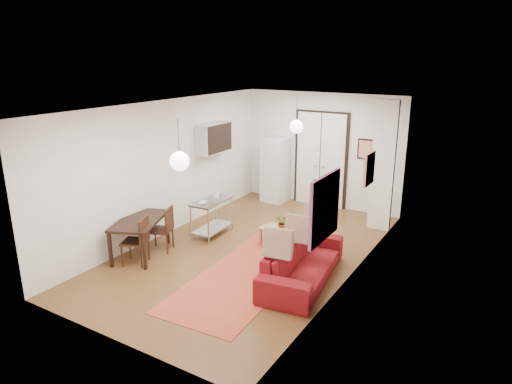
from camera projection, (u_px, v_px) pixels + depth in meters
The scene contains 27 objects.
floor at pixel (250, 251), 9.19m from camera, with size 7.00×7.00×0.00m, color brown.
ceiling at pixel (249, 106), 8.34m from camera, with size 4.20×7.00×0.02m, color white.
wall_back at pixel (322, 150), 11.63m from camera, with size 4.20×0.02×2.90m, color white.
wall_front at pixel (107, 244), 5.89m from camera, with size 4.20×0.02×2.90m, color white.
wall_left at pixel (167, 168), 9.80m from camera, with size 0.02×7.00×2.90m, color white.
wall_right at pixel (354, 199), 7.73m from camera, with size 0.02×7.00×2.90m, color white.
double_doors at pixel (320, 160), 11.67m from camera, with size 1.44×0.06×2.50m, color white.
stub_partition at pixel (383, 167), 9.94m from camera, with size 0.50×0.10×2.90m, color white.
wall_cabinet at pixel (214, 138), 10.81m from camera, with size 0.35×1.00×0.70m, color silver.
painting_popart at pixel (325, 208), 6.66m from camera, with size 0.05×1.00×1.00m, color red.
painting_abstract at pixel (369, 169), 8.29m from camera, with size 0.05×0.50×0.60m, color #F3E9CA.
poster_back at pixel (366, 149), 11.00m from camera, with size 0.40×0.03×0.50m, color red.
print_left at pixel (221, 132), 11.28m from camera, with size 0.03×0.44×0.54m, color brown.
pendant_back at pixel (296, 127), 10.17m from camera, with size 0.30×0.30×0.80m.
pendant_front at pixel (180, 161), 6.89m from camera, with size 0.30×0.30×0.80m.
kilim_rug at pixel (252, 271), 8.34m from camera, with size 1.53×4.08×0.01m, color #C65031.
sofa at pixel (303, 262), 7.92m from camera, with size 2.32×0.91×0.68m, color maroon.
coffee_table at pixel (279, 232), 9.35m from camera, with size 0.89×0.63×0.36m.
potted_plant at pixel (283, 222), 9.24m from camera, with size 0.31×0.27×0.35m, color #2B5D2A.
kitchen_counter at pixel (212, 213), 9.87m from camera, with size 0.58×1.07×0.80m.
bowl at pixel (203, 203), 9.53m from camera, with size 0.19×0.19×0.05m, color silver.
soap_bottle at pixel (216, 193), 9.99m from camera, with size 0.08×0.07×0.17m, color teal.
fridge at pixel (275, 170), 12.09m from camera, with size 0.60×0.60×1.70m, color silver.
dining_table at pixel (139, 223), 8.84m from camera, with size 1.21×1.52×0.74m.
dining_chair_near at pixel (163, 224), 9.14m from camera, with size 0.56×0.68×0.91m.
dining_chair_far at pixel (138, 236), 8.57m from camera, with size 0.56×0.68×0.91m.
black_side_chair at pixel (324, 191), 11.58m from camera, with size 0.42×0.43×0.80m.
Camera 1 is at (4.46, -7.17, 3.81)m, focal length 32.00 mm.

